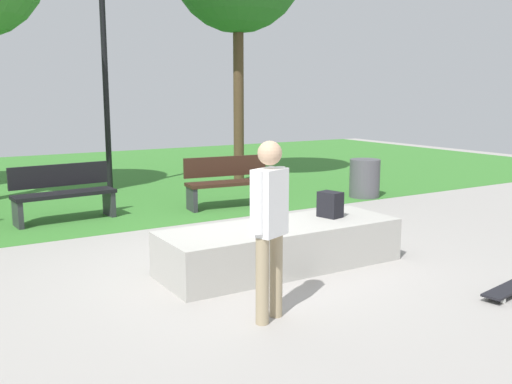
% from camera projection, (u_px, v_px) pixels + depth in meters
% --- Properties ---
extents(ground_plane, '(28.00, 28.00, 0.00)m').
position_uv_depth(ground_plane, '(237.00, 263.00, 6.98)').
color(ground_plane, '#9E9993').
extents(grass_lawn, '(26.60, 11.75, 0.01)m').
position_uv_depth(grass_lawn, '(73.00, 178.00, 13.83)').
color(grass_lawn, '#387A2D').
rests_on(grass_lawn, ground_plane).
extents(concrete_ledge, '(2.92, 1.00, 0.52)m').
position_uv_depth(concrete_ledge, '(281.00, 246.00, 6.78)').
color(concrete_ledge, '#A8A59E').
rests_on(concrete_ledge, ground_plane).
extents(backpack_on_ledge, '(0.26, 0.32, 0.32)m').
position_uv_depth(backpack_on_ledge, '(330.00, 204.00, 7.14)').
color(backpack_on_ledge, black).
rests_on(backpack_on_ledge, concrete_ledge).
extents(skater_performing_trick, '(0.40, 0.31, 1.65)m').
position_uv_depth(skater_performing_trick, '(270.00, 218.00, 5.09)').
color(skater_performing_trick, tan).
rests_on(skater_performing_trick, ground_plane).
extents(skateboard_by_ledge, '(0.82, 0.34, 0.08)m').
position_uv_depth(skateboard_by_ledge, '(508.00, 289.00, 5.88)').
color(skateboard_by_ledge, black).
rests_on(skateboard_by_ledge, ground_plane).
extents(park_bench_far_right, '(1.64, 0.63, 0.91)m').
position_uv_depth(park_bench_far_right, '(229.00, 181.00, 10.36)').
color(park_bench_far_right, '#331E14').
rests_on(park_bench_far_right, ground_plane).
extents(park_bench_far_left, '(1.63, 0.60, 0.91)m').
position_uv_depth(park_bench_far_left, '(63.00, 192.00, 9.23)').
color(park_bench_far_left, black).
rests_on(park_bench_far_left, ground_plane).
extents(lamp_post, '(0.28, 0.28, 4.37)m').
position_uv_depth(lamp_post, '(105.00, 64.00, 11.74)').
color(lamp_post, black).
rests_on(lamp_post, ground_plane).
extents(trash_bin, '(0.60, 0.60, 0.76)m').
position_uv_depth(trash_bin, '(365.00, 178.00, 11.35)').
color(trash_bin, '#4C4C51').
rests_on(trash_bin, ground_plane).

